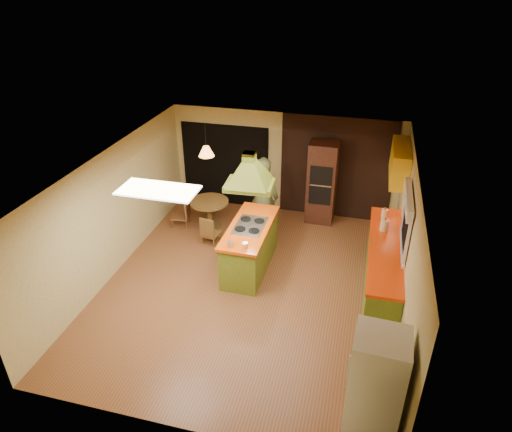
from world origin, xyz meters
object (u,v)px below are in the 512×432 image
(kitchen_island, at_px, (250,246))
(wall_oven, at_px, (322,183))
(canister_large, at_px, (384,225))
(refrigerator, at_px, (375,385))
(dining_table, at_px, (210,209))
(man, at_px, (263,197))

(kitchen_island, bearing_deg, wall_oven, 64.85)
(kitchen_island, height_order, canister_large, canister_large)
(kitchen_island, xyz_separation_m, refrigerator, (2.51, -3.22, 0.33))
(kitchen_island, distance_m, dining_table, 1.90)
(wall_oven, bearing_deg, refrigerator, -74.35)
(kitchen_island, height_order, wall_oven, wall_oven)
(wall_oven, distance_m, dining_table, 2.70)
(kitchen_island, bearing_deg, man, 92.76)
(dining_table, bearing_deg, refrigerator, -49.88)
(man, distance_m, refrigerator, 5.21)
(dining_table, bearing_deg, kitchen_island, -45.18)
(dining_table, xyz_separation_m, canister_large, (3.90, -0.79, 0.57))
(wall_oven, bearing_deg, canister_large, -49.38)
(man, bearing_deg, dining_table, -5.86)
(kitchen_island, relative_size, dining_table, 2.17)
(wall_oven, height_order, dining_table, wall_oven)
(refrigerator, distance_m, canister_large, 3.79)
(man, distance_m, dining_table, 1.37)
(wall_oven, bearing_deg, kitchen_island, -114.09)
(canister_large, bearing_deg, refrigerator, -90.77)
(man, relative_size, canister_large, 7.99)
(man, height_order, canister_large, man)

